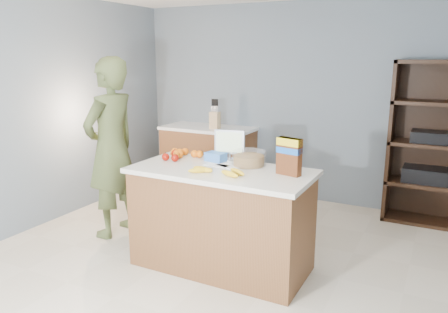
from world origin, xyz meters
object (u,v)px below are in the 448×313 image
at_px(counter_peninsula, 221,222).
at_px(cereal_box, 289,154).
at_px(shelving_unit, 432,147).
at_px(person, 111,148).
at_px(tv, 230,143).

xyz_separation_m(counter_peninsula, cereal_box, (0.57, 0.09, 0.66)).
bearing_deg(counter_peninsula, shelving_unit, 52.89).
relative_size(counter_peninsula, shelving_unit, 0.87).
bearing_deg(shelving_unit, person, -146.90).
xyz_separation_m(shelving_unit, cereal_box, (-0.98, -1.96, 0.21)).
relative_size(shelving_unit, cereal_box, 5.93).
bearing_deg(shelving_unit, counter_peninsula, -127.11).
bearing_deg(cereal_box, person, 177.97).
bearing_deg(shelving_unit, cereal_box, -116.59).
distance_m(person, cereal_box, 1.93).
bearing_deg(tv, shelving_unit, 46.46).
relative_size(person, tv, 6.52).
distance_m(shelving_unit, tv, 2.38).
xyz_separation_m(tv, cereal_box, (0.65, -0.24, 0.02)).
height_order(shelving_unit, person, person).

